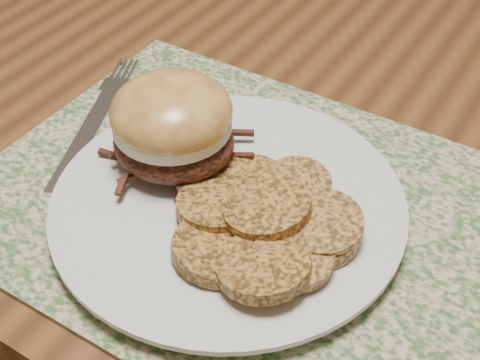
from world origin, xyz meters
name	(u,v)px	position (x,y,z in m)	size (l,w,h in m)	color
placemat	(256,209)	(-0.21, -0.26, 0.75)	(0.45, 0.33, 0.00)	#3C5E30
dinner_plate	(228,206)	(-0.22, -0.27, 0.76)	(0.26, 0.26, 0.02)	silver
pork_sandwich	(172,125)	(-0.28, -0.26, 0.81)	(0.11, 0.11, 0.08)	black
roasted_potatoes	(275,225)	(-0.17, -0.29, 0.78)	(0.16, 0.17, 0.04)	#AA7232
fork	(97,118)	(-0.39, -0.23, 0.76)	(0.09, 0.20, 0.00)	silver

